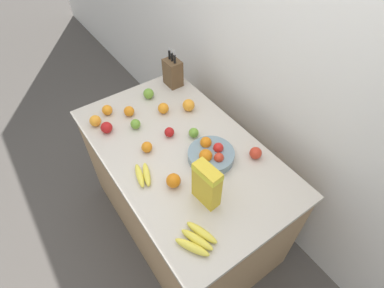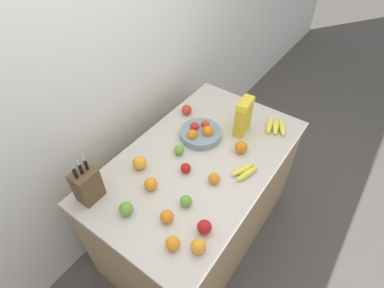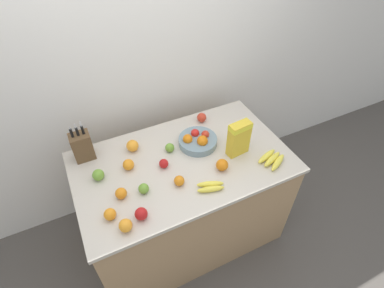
{
  "view_description": "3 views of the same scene",
  "coord_description": "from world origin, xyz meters",
  "px_view_note": "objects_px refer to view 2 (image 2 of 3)",
  "views": [
    {
      "loc": [
        1.09,
        -0.68,
        2.37
      ],
      "look_at": [
        0.06,
        0.05,
        1.01
      ],
      "focal_mm": 28.0,
      "sensor_mm": 36.0,
      "label": 1
    },
    {
      "loc": [
        -1.11,
        -0.74,
        2.38
      ],
      "look_at": [
        -0.01,
        0.06,
        1.04
      ],
      "focal_mm": 28.0,
      "sensor_mm": 36.0,
      "label": 2
    },
    {
      "loc": [
        -0.58,
        -1.35,
        2.49
      ],
      "look_at": [
        0.1,
        0.05,
        1.01
      ],
      "focal_mm": 28.0,
      "sensor_mm": 36.0,
      "label": 3
    }
  ],
  "objects_px": {
    "apple_by_knife_block": "(126,209)",
    "banana_bunch_right": "(276,126)",
    "cereal_box": "(244,115)",
    "apple_front": "(186,168)",
    "fruit_bowl": "(201,133)",
    "apple_rightmost": "(187,110)",
    "orange_near_bowl": "(214,178)",
    "orange_mid_right": "(167,217)",
    "apple_near_bananas": "(179,150)",
    "knife_block": "(87,185)",
    "orange_mid_left": "(140,163)",
    "orange_front_left": "(173,243)",
    "orange_back_center": "(198,246)",
    "apple_rear": "(204,227)",
    "banana_bunch_left": "(245,171)",
    "orange_front_center": "(241,147)",
    "apple_middle": "(186,201)",
    "orange_by_cereal": "(151,184)"
  },
  "relations": [
    {
      "from": "apple_by_knife_block",
      "to": "apple_rightmost",
      "type": "relative_size",
      "value": 1.03
    },
    {
      "from": "orange_front_left",
      "to": "orange_near_bowl",
      "type": "height_order",
      "value": "orange_front_left"
    },
    {
      "from": "knife_block",
      "to": "apple_rear",
      "type": "height_order",
      "value": "knife_block"
    },
    {
      "from": "apple_rear",
      "to": "orange_by_cereal",
      "type": "relative_size",
      "value": 0.99
    },
    {
      "from": "apple_front",
      "to": "orange_near_bowl",
      "type": "height_order",
      "value": "orange_near_bowl"
    },
    {
      "from": "cereal_box",
      "to": "orange_back_center",
      "type": "height_order",
      "value": "cereal_box"
    },
    {
      "from": "fruit_bowl",
      "to": "orange_mid_right",
      "type": "height_order",
      "value": "fruit_bowl"
    },
    {
      "from": "banana_bunch_left",
      "to": "apple_near_bananas",
      "type": "height_order",
      "value": "apple_near_bananas"
    },
    {
      "from": "banana_bunch_right",
      "to": "orange_mid_left",
      "type": "bearing_deg",
      "value": 147.69
    },
    {
      "from": "orange_by_cereal",
      "to": "apple_front",
      "type": "bearing_deg",
      "value": -22.03
    },
    {
      "from": "cereal_box",
      "to": "banana_bunch_left",
      "type": "relative_size",
      "value": 1.37
    },
    {
      "from": "cereal_box",
      "to": "apple_front",
      "type": "bearing_deg",
      "value": 163.7
    },
    {
      "from": "banana_bunch_left",
      "to": "orange_mid_left",
      "type": "distance_m",
      "value": 0.66
    },
    {
      "from": "banana_bunch_left",
      "to": "apple_front",
      "type": "distance_m",
      "value": 0.37
    },
    {
      "from": "fruit_bowl",
      "to": "orange_by_cereal",
      "type": "distance_m",
      "value": 0.54
    },
    {
      "from": "cereal_box",
      "to": "orange_front_left",
      "type": "xyz_separation_m",
      "value": [
        -0.98,
        -0.15,
        -0.11
      ]
    },
    {
      "from": "orange_mid_left",
      "to": "orange_front_center",
      "type": "relative_size",
      "value": 1.05
    },
    {
      "from": "orange_front_left",
      "to": "orange_back_center",
      "type": "xyz_separation_m",
      "value": [
        0.06,
        -0.11,
        0.0
      ]
    },
    {
      "from": "banana_bunch_right",
      "to": "apple_rightmost",
      "type": "xyz_separation_m",
      "value": [
        -0.24,
        0.62,
        0.02
      ]
    },
    {
      "from": "apple_rightmost",
      "to": "orange_front_center",
      "type": "relative_size",
      "value": 0.91
    },
    {
      "from": "fruit_bowl",
      "to": "apple_front",
      "type": "distance_m",
      "value": 0.33
    },
    {
      "from": "fruit_bowl",
      "to": "apple_middle",
      "type": "xyz_separation_m",
      "value": [
        -0.51,
        -0.25,
        -0.0
      ]
    },
    {
      "from": "apple_middle",
      "to": "orange_mid_left",
      "type": "bearing_deg",
      "value": 82.31
    },
    {
      "from": "apple_front",
      "to": "orange_mid_right",
      "type": "bearing_deg",
      "value": -159.86
    },
    {
      "from": "apple_rightmost",
      "to": "orange_front_left",
      "type": "bearing_deg",
      "value": -147.35
    },
    {
      "from": "fruit_bowl",
      "to": "apple_by_knife_block",
      "type": "relative_size",
      "value": 3.63
    },
    {
      "from": "fruit_bowl",
      "to": "apple_near_bananas",
      "type": "distance_m",
      "value": 0.22
    },
    {
      "from": "apple_near_bananas",
      "to": "orange_front_left",
      "type": "distance_m",
      "value": 0.66
    },
    {
      "from": "banana_bunch_right",
      "to": "orange_mid_left",
      "type": "xyz_separation_m",
      "value": [
        -0.85,
        0.54,
        0.02
      ]
    },
    {
      "from": "orange_mid_right",
      "to": "apple_rear",
      "type": "bearing_deg",
      "value": -71.99
    },
    {
      "from": "fruit_bowl",
      "to": "apple_rightmost",
      "type": "bearing_deg",
      "value": 56.79
    },
    {
      "from": "orange_mid_left",
      "to": "orange_front_left",
      "type": "xyz_separation_m",
      "value": [
        -0.3,
        -0.5,
        -0.01
      ]
    },
    {
      "from": "apple_middle",
      "to": "apple_rear",
      "type": "relative_size",
      "value": 0.88
    },
    {
      "from": "apple_rightmost",
      "to": "cereal_box",
      "type": "bearing_deg",
      "value": -81.13
    },
    {
      "from": "fruit_bowl",
      "to": "knife_block",
      "type": "bearing_deg",
      "value": 163.7
    },
    {
      "from": "fruit_bowl",
      "to": "orange_front_center",
      "type": "bearing_deg",
      "value": -82.83
    },
    {
      "from": "banana_bunch_left",
      "to": "apple_by_knife_block",
      "type": "relative_size",
      "value": 2.48
    },
    {
      "from": "knife_block",
      "to": "orange_mid_left",
      "type": "distance_m",
      "value": 0.35
    },
    {
      "from": "apple_by_knife_block",
      "to": "orange_back_center",
      "type": "relative_size",
      "value": 1.0
    },
    {
      "from": "apple_by_knife_block",
      "to": "orange_front_left",
      "type": "relative_size",
      "value": 1.07
    },
    {
      "from": "banana_bunch_left",
      "to": "orange_mid_left",
      "type": "height_order",
      "value": "orange_mid_left"
    },
    {
      "from": "cereal_box",
      "to": "banana_bunch_left",
      "type": "distance_m",
      "value": 0.42
    },
    {
      "from": "apple_front",
      "to": "apple_rear",
      "type": "xyz_separation_m",
      "value": [
        -0.27,
        -0.32,
        0.01
      ]
    },
    {
      "from": "apple_front",
      "to": "orange_mid_left",
      "type": "bearing_deg",
      "value": 119.35
    },
    {
      "from": "apple_front",
      "to": "orange_back_center",
      "type": "bearing_deg",
      "value": -136.48
    },
    {
      "from": "orange_near_bowl",
      "to": "apple_by_knife_block",
      "type": "bearing_deg",
      "value": 149.37
    },
    {
      "from": "orange_mid_right",
      "to": "orange_back_center",
      "type": "bearing_deg",
      "value": -99.77
    },
    {
      "from": "apple_rightmost",
      "to": "banana_bunch_right",
      "type": "bearing_deg",
      "value": -68.71
    },
    {
      "from": "fruit_bowl",
      "to": "orange_near_bowl",
      "type": "bearing_deg",
      "value": -133.94
    },
    {
      "from": "apple_by_knife_block",
      "to": "banana_bunch_right",
      "type": "bearing_deg",
      "value": -18.06
    }
  ]
}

